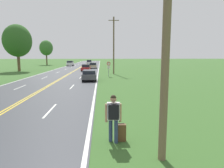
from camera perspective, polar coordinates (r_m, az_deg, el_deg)
The scene contains 12 objects.
hitchhiker_person at distance 7.35m, azimuth 0.40°, elevation -8.55°, with size 0.61×0.43×1.79m.
suitcase at distance 7.75m, azimuth 2.43°, elevation -13.71°, with size 0.42×0.20×0.70m.
traffic_sign at distance 30.65m, azimuth -0.99°, elevation 5.33°, with size 0.60×0.10×2.29m.
utility_pole_foreground at distance 6.19m, azimuth 15.53°, elevation 20.39°, with size 1.80×0.24×8.79m.
utility_pole_midground at distance 35.00m, azimuth 0.49°, elevation 11.09°, with size 1.80×0.24×9.73m.
tree_left_verge at distance 73.41m, azimuth -18.29°, elevation 9.75°, with size 4.52×4.52×8.44m.
tree_mid_treeline at distance 45.75m, azimuth -25.43°, elevation 11.08°, with size 5.67×5.67×9.48m.
car_dark_grey_hatchback_nearest at distance 26.16m, azimuth -6.49°, elevation 2.65°, with size 1.90×4.23×1.34m.
car_red_sedan_approaching at distance 42.64m, azimuth -7.44°, elevation 4.70°, with size 1.81×4.88×1.40m.
car_champagne_hatchback_mid_near at distance 51.08m, azimuth -5.44°, elevation 5.35°, with size 1.95×3.87×1.44m.
car_white_suv_mid_far at distance 64.24m, azimuth -11.85°, elevation 5.85°, with size 2.01×4.07×1.61m.
car_silver_van_receding at distance 73.97m, azimuth -6.51°, elevation 6.25°, with size 1.96×4.87×1.65m.
Camera 1 is at (5.60, -4.05, 3.20)m, focal length 32.00 mm.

